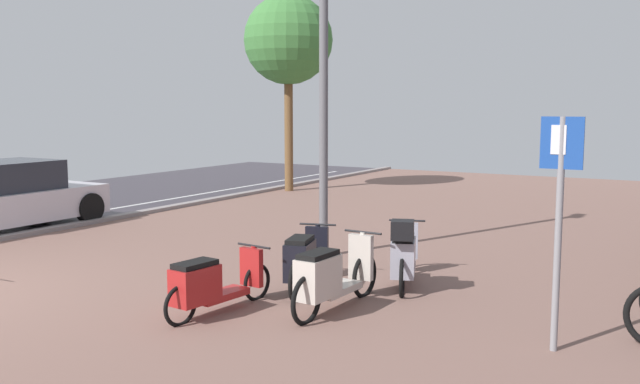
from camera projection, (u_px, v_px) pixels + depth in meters
The scene contains 7 objects.
scooter_near at pixel (404, 254), 9.17m from camera, with size 0.90×1.77×1.01m.
scooter_mid at pixel (210, 284), 7.97m from camera, with size 0.55×1.74×0.72m.
scooter_far at pixel (330, 277), 8.07m from camera, with size 0.52×1.91×0.87m.
scooter_extra at pixel (304, 261), 9.01m from camera, with size 0.75×1.70×0.80m.
parking_sign at pixel (559, 207), 6.66m from camera, with size 0.40×0.07×2.30m.
lamp_post at pixel (324, 46), 10.76m from camera, with size 0.20×0.52×6.01m.
street_tree at pixel (288, 41), 19.33m from camera, with size 2.49×2.49×5.50m.
Camera 1 is at (8.75, -4.48, 2.40)m, focal length 38.84 mm.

